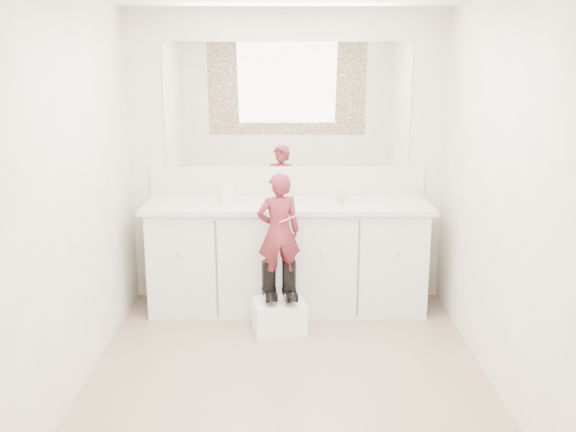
{
  "coord_description": "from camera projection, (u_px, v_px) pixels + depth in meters",
  "views": [
    {
      "loc": [
        -0.01,
        -3.77,
        2.03
      ],
      "look_at": [
        0.0,
        0.87,
        0.87
      ],
      "focal_mm": 40.0,
      "sensor_mm": 36.0,
      "label": 1
    }
  ],
  "objects": [
    {
      "name": "wall_front",
      "position": [
        289.0,
        283.0,
        2.4
      ],
      "size": [
        2.6,
        0.0,
        2.6
      ],
      "primitive_type": "plane",
      "rotation": [
        -1.57,
        0.0,
        0.0
      ],
      "color": "beige",
      "rests_on": "floor"
    },
    {
      "name": "wall_back",
      "position": [
        287.0,
        159.0,
        5.31
      ],
      "size": [
        2.6,
        0.0,
        2.6
      ],
      "primitive_type": "plane",
      "rotation": [
        1.57,
        0.0,
        0.0
      ],
      "color": "beige",
      "rests_on": "floor"
    },
    {
      "name": "boot_left",
      "position": [
        269.0,
        281.0,
        4.78
      ],
      "size": [
        0.15,
        0.23,
        0.31
      ],
      "primitive_type": null,
      "rotation": [
        0.0,
        0.0,
        0.19
      ],
      "color": "black",
      "rests_on": "step_stool"
    },
    {
      "name": "dot_panel",
      "position": [
        289.0,
        164.0,
        2.3
      ],
      "size": [
        2.0,
        0.01,
        1.2
      ],
      "primitive_type": "cube",
      "color": "#472819",
      "rests_on": "wall_front"
    },
    {
      "name": "toddler",
      "position": [
        279.0,
        232.0,
        4.69
      ],
      "size": [
        0.36,
        0.27,
        0.88
      ],
      "primitive_type": "imported",
      "rotation": [
        0.0,
        0.0,
        3.33
      ],
      "color": "#AC3543",
      "rests_on": "step_stool"
    },
    {
      "name": "step_stool",
      "position": [
        279.0,
        316.0,
        4.85
      ],
      "size": [
        0.43,
        0.38,
        0.24
      ],
      "primitive_type": "cube",
      "rotation": [
        0.0,
        0.0,
        0.19
      ],
      "color": "white",
      "rests_on": "floor"
    },
    {
      "name": "cup",
      "position": [
        340.0,
        198.0,
        5.09
      ],
      "size": [
        0.11,
        0.11,
        0.09
      ],
      "primitive_type": "imported",
      "rotation": [
        0.0,
        0.0,
        -0.13
      ],
      "color": "beige",
      "rests_on": "countertop"
    },
    {
      "name": "countertop",
      "position": [
        287.0,
        206.0,
        5.11
      ],
      "size": [
        2.28,
        0.58,
        0.04
      ],
      "primitive_type": "cube",
      "color": "beige",
      "rests_on": "vanity_cabinet"
    },
    {
      "name": "toothbrush",
      "position": [
        288.0,
        219.0,
        4.62
      ],
      "size": [
        0.14,
        0.04,
        0.06
      ],
      "primitive_type": "cylinder",
      "rotation": [
        0.0,
        1.22,
        0.19
      ],
      "color": "pink",
      "rests_on": "toddler"
    },
    {
      "name": "soap_bottle",
      "position": [
        226.0,
        190.0,
        5.09
      ],
      "size": [
        0.12,
        0.12,
        0.2
      ],
      "primitive_type": "imported",
      "rotation": [
        0.0,
        0.0,
        0.38
      ],
      "color": "white",
      "rests_on": "countertop"
    },
    {
      "name": "backsplash",
      "position": [
        287.0,
        181.0,
        5.34
      ],
      "size": [
        2.28,
        0.03,
        0.25
      ],
      "primitive_type": "cube",
      "color": "beige",
      "rests_on": "countertop"
    },
    {
      "name": "mirror",
      "position": [
        287.0,
        106.0,
        5.2
      ],
      "size": [
        2.0,
        0.02,
        1.0
      ],
      "primitive_type": "cube",
      "color": "white",
      "rests_on": "wall_back"
    },
    {
      "name": "wall_right",
      "position": [
        503.0,
        198.0,
        3.86
      ],
      "size": [
        0.0,
        3.0,
        3.0
      ],
      "primitive_type": "plane",
      "rotation": [
        1.57,
        0.0,
        -1.57
      ],
      "color": "beige",
      "rests_on": "floor"
    },
    {
      "name": "wall_left",
      "position": [
        72.0,
        198.0,
        3.86
      ],
      "size": [
        0.0,
        3.0,
        3.0
      ],
      "primitive_type": "plane",
      "rotation": [
        1.57,
        0.0,
        1.57
      ],
      "color": "beige",
      "rests_on": "floor"
    },
    {
      "name": "boot_right",
      "position": [
        289.0,
        281.0,
        4.78
      ],
      "size": [
        0.15,
        0.23,
        0.31
      ],
      "primitive_type": null,
      "rotation": [
        0.0,
        0.0,
        0.19
      ],
      "color": "black",
      "rests_on": "step_stool"
    },
    {
      "name": "faucet",
      "position": [
        287.0,
        193.0,
        5.26
      ],
      "size": [
        0.08,
        0.08,
        0.1
      ],
      "primitive_type": "cylinder",
      "color": "silver",
      "rests_on": "countertop"
    },
    {
      "name": "floor",
      "position": [
        288.0,
        379.0,
        4.15
      ],
      "size": [
        3.0,
        3.0,
        0.0
      ],
      "primitive_type": "plane",
      "color": "#8A6F5A",
      "rests_on": "ground"
    },
    {
      "name": "vanity_cabinet",
      "position": [
        287.0,
        258.0,
        5.23
      ],
      "size": [
        2.2,
        0.55,
        0.85
      ],
      "primitive_type": "cube",
      "color": "silver",
      "rests_on": "floor"
    }
  ]
}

